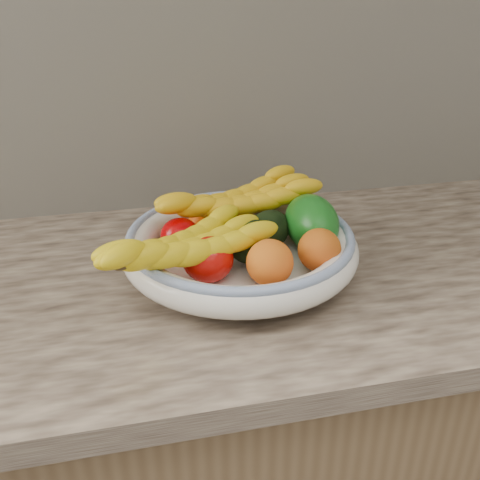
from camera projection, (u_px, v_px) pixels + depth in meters
name	position (u px, v px, depth m)	size (l,w,h in m)	color
kitchen_counter	(237.00, 445.00, 1.13)	(2.44, 0.66, 1.40)	brown
fruit_bowl	(240.00, 246.00, 0.89)	(0.39, 0.39, 0.08)	white
clementine_back_left	(201.00, 222.00, 0.96)	(0.05, 0.05, 0.04)	#FE5D05
clementine_back_right	(238.00, 214.00, 0.99)	(0.05, 0.05, 0.05)	#DB6404
clementine_back_mid	(233.00, 230.00, 0.93)	(0.05, 0.05, 0.05)	#DB4504
tomato_left	(180.00, 235.00, 0.89)	(0.07, 0.07, 0.06)	#AC0002
tomato_near_left	(208.00, 259.00, 0.82)	(0.08, 0.08, 0.07)	red
avocado_center	(248.00, 239.00, 0.88)	(0.07, 0.11, 0.07)	black
avocado_right	(268.00, 230.00, 0.91)	(0.07, 0.10, 0.07)	black
green_mango	(311.00, 222.00, 0.91)	(0.08, 0.13, 0.09)	#105512
peach_front	(270.00, 263.00, 0.80)	(0.07, 0.07, 0.07)	orange
peach_right	(319.00, 250.00, 0.83)	(0.07, 0.07, 0.07)	orange
banana_bunch_back	(237.00, 205.00, 0.94)	(0.32, 0.12, 0.09)	yellow
banana_bunch_front	(186.00, 251.00, 0.80)	(0.31, 0.12, 0.08)	yellow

